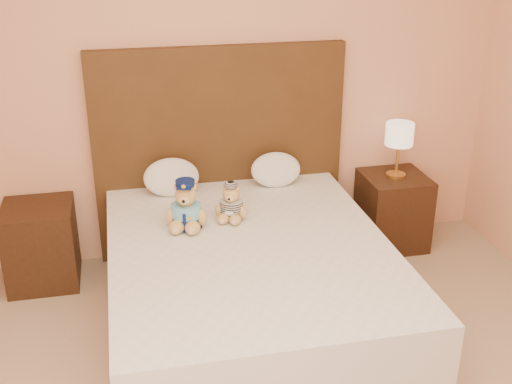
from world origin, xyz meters
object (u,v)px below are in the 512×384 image
Objects in this scene: teddy_police at (186,204)px; bed at (250,285)px; nightstand_right at (392,210)px; teddy_prisoner at (231,202)px; lamp at (399,137)px; pillow_left at (171,176)px; pillow_right at (276,168)px; nightstand_left at (41,245)px.

bed is at bearing -25.90° from teddy_police.
nightstand_right is at bearing 32.62° from bed.
teddy_police is at bearing -147.81° from teddy_prisoner.
lamp reaches higher than bed.
pillow_left is 0.72m from pillow_right.
teddy_police reaches higher than pillow_left.
teddy_prisoner reaches higher than nightstand_left.
pillow_left is at bearing 180.00° from pillow_right.
pillow_left is (-1.61, 0.03, -0.17)m from lamp.
teddy_prisoner is at bearing -129.86° from pillow_right.
teddy_police is at bearing -142.04° from pillow_right.
pillow_left is at bearing 113.69° from bed.
nightstand_right is at bearing 0.00° from nightstand_left.
teddy_police is at bearing -28.67° from nightstand_left.
nightstand_left is (-1.25, 0.80, -0.00)m from bed.
teddy_police is 0.82× the size of pillow_left.
teddy_police is 1.30× the size of teddy_prisoner.
teddy_prisoner is 0.63× the size of pillow_left.
pillow_left reaches higher than nightstand_left.
teddy_police is (-0.33, 0.29, 0.43)m from bed.
nightstand_right is 1.80× the size of teddy_police.
lamp reaches higher than nightstand_right.
nightstand_left is at bearing -178.93° from pillow_right.
bed is 0.99m from pillow_left.
lamp reaches higher than nightstand_left.
bed is at bearing -66.31° from pillow_left.
teddy_prisoner is 0.63m from pillow_right.
nightstand_right is 1.48× the size of pillow_left.
pillow_right is at bearing 1.07° from nightstand_left.
pillow_right is at bearing 178.07° from lamp.
teddy_prisoner is (-1.29, -0.45, 0.39)m from nightstand_right.
nightstand_right is at bearing 41.29° from teddy_prisoner.
pillow_right is (-0.89, 0.03, 0.40)m from nightstand_right.
lamp is (1.25, 0.80, 0.57)m from bed.
pillow_left is at bearing 178.94° from lamp.
nightstand_left is at bearing 167.56° from teddy_police.
pillow_right reaches higher than bed.
teddy_police is 0.54m from pillow_left.
pillow_right is at bearing 54.19° from teddy_police.
bed is 0.99m from pillow_right.
lamp is 1.70× the size of teddy_prisoner.
nightstand_left is 1.38× the size of lamp.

